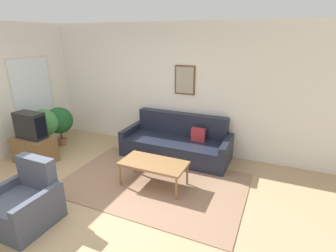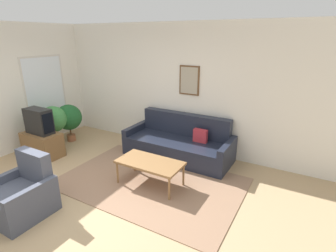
# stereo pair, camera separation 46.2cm
# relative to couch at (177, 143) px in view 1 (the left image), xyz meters

# --- Properties ---
(ground_plane) EXTENTS (16.00, 16.00, 0.00)m
(ground_plane) POSITION_rel_couch_xyz_m (-0.64, -2.25, -0.29)
(ground_plane) COLOR tan
(area_rug) EXTENTS (3.09, 2.00, 0.01)m
(area_rug) POSITION_rel_couch_xyz_m (0.04, -1.18, -0.28)
(area_rug) COLOR #937056
(area_rug) RESTS_ON ground_plane
(wall_back) EXTENTS (8.00, 0.09, 2.70)m
(wall_back) POSITION_rel_couch_xyz_m (-0.64, 0.46, 1.06)
(wall_back) COLOR white
(wall_back) RESTS_ON ground_plane
(couch) EXTENTS (2.21, 0.90, 0.87)m
(couch) POSITION_rel_couch_xyz_m (0.00, 0.00, 0.00)
(couch) COLOR #1E2333
(couch) RESTS_ON ground_plane
(coffee_table) EXTENTS (1.10, 0.57, 0.43)m
(coffee_table) POSITION_rel_couch_xyz_m (0.08, -1.23, 0.11)
(coffee_table) COLOR olive
(coffee_table) RESTS_ON ground_plane
(tv_stand) EXTENTS (0.82, 0.47, 0.51)m
(tv_stand) POSITION_rel_couch_xyz_m (-2.52, -1.39, -0.03)
(tv_stand) COLOR brown
(tv_stand) RESTS_ON ground_plane
(tv) EXTENTS (0.59, 0.28, 0.52)m
(tv) POSITION_rel_couch_xyz_m (-2.52, -1.39, 0.48)
(tv) COLOR black
(tv) RESTS_ON tv_stand
(armchair) EXTENTS (0.76, 0.76, 0.86)m
(armchair) POSITION_rel_couch_xyz_m (-1.08, -2.76, -0.01)
(armchair) COLOR #474C5B
(armchair) RESTS_ON ground_plane
(potted_plant_tall) EXTENTS (0.58, 0.58, 0.95)m
(potted_plant_tall) POSITION_rel_couch_xyz_m (-2.70, -0.93, 0.34)
(potted_plant_tall) COLOR beige
(potted_plant_tall) RESTS_ON ground_plane
(potted_plant_by_window) EXTENTS (0.60, 0.60, 0.89)m
(potted_plant_by_window) POSITION_rel_couch_xyz_m (-2.69, -0.52, 0.29)
(potted_plant_by_window) COLOR #935638
(potted_plant_by_window) RESTS_ON ground_plane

